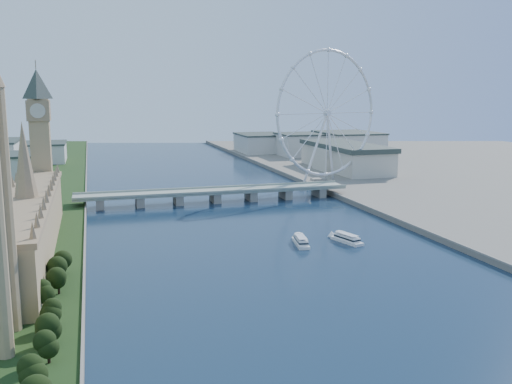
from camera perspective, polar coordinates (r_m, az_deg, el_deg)
name	(u,v)px	position (r m, az deg, el deg)	size (l,w,h in m)	color
ground	(419,377)	(193.01, 15.98, -17.36)	(2000.00, 2000.00, 0.00)	#1C3C50
tree_row	(43,329)	(209.93, -20.51, -12.70)	(7.82, 167.82, 19.23)	black
parliament_range	(29,225)	(322.99, -21.78, -3.09)	(24.00, 200.00, 70.00)	tan
big_ben	(39,123)	(423.64, -20.85, 6.48)	(20.02, 20.02, 110.00)	tan
westminster_bridge	(215,194)	(460.90, -4.11, -0.17)	(220.00, 22.00, 9.50)	gray
london_eye	(327,114)	(543.46, 7.12, 7.77)	(113.60, 39.12, 124.30)	silver
county_hall	(345,172)	(639.99, 8.87, 1.97)	(54.00, 144.00, 35.00)	beige
city_skyline	(202,149)	(719.95, -5.44, 4.28)	(505.00, 280.00, 32.00)	beige
tour_boat_near	(301,245)	(333.10, 4.49, -5.29)	(6.60, 26.02, 5.71)	silver
tour_boat_far	(347,242)	(341.56, 9.07, -5.00)	(6.60, 26.04, 5.72)	white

